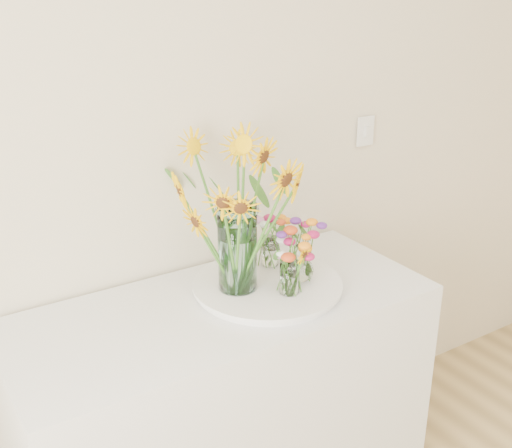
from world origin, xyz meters
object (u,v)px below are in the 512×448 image
at_px(mason_jar, 237,248).
at_px(tray, 267,287).
at_px(small_vase_b, 301,263).
at_px(small_vase_c, 270,252).
at_px(counter, 225,417).
at_px(small_vase_a, 290,279).

bearing_deg(mason_jar, tray, -11.36).
height_order(small_vase_b, small_vase_c, small_vase_b).
bearing_deg(mason_jar, counter, -163.63).
distance_m(small_vase_a, small_vase_b, 0.11).
bearing_deg(small_vase_b, small_vase_c, 99.18).
height_order(small_vase_a, small_vase_b, small_vase_b).
distance_m(counter, small_vase_a, 0.57).
xyz_separation_m(counter, small_vase_b, (0.28, -0.04, 0.54)).
xyz_separation_m(counter, small_vase_a, (0.19, -0.10, 0.53)).
bearing_deg(mason_jar, small_vase_c, 25.76).
distance_m(mason_jar, small_vase_c, 0.23).
xyz_separation_m(tray, mason_jar, (-0.10, 0.02, 0.16)).
bearing_deg(small_vase_c, mason_jar, -154.24).
height_order(mason_jar, small_vase_b, mason_jar).
distance_m(tray, mason_jar, 0.19).
relative_size(counter, tray, 2.90).
relative_size(small_vase_a, small_vase_b, 0.85).
xyz_separation_m(small_vase_b, small_vase_c, (-0.02, 0.15, -0.01)).
bearing_deg(tray, counter, 179.87).
relative_size(mason_jar, small_vase_b, 2.28).
distance_m(mason_jar, small_vase_a, 0.20).
relative_size(counter, small_vase_c, 12.83).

